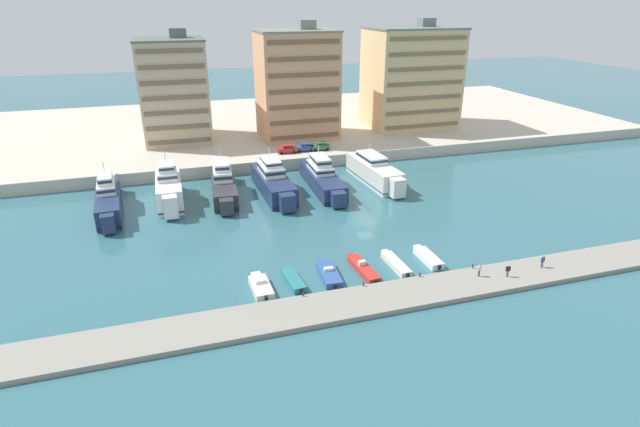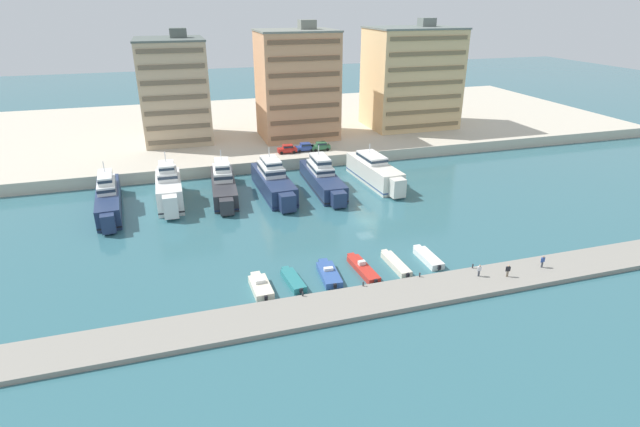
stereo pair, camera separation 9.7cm
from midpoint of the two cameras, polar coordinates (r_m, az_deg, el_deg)
ground_plane at (r=80.20m, az=5.27°, el=-0.91°), size 400.00×400.00×0.00m
quay_promenade at (r=138.01m, az=-4.71°, el=10.02°), size 180.00×70.00×2.39m
pier_dock at (r=62.76m, az=12.76°, el=-8.50°), size 120.00×6.07×0.61m
yacht_navy_far_left at (r=90.54m, az=-23.01°, el=1.66°), size 4.94×21.10×7.84m
yacht_white_left at (r=90.03m, az=-16.83°, el=2.72°), size 4.24×16.17×8.70m
yacht_charcoal_mid_left at (r=91.63m, az=-10.94°, el=3.34°), size 5.27×20.08×7.77m
yacht_navy_center_left at (r=91.17m, az=-5.32°, el=3.67°), size 5.31×20.17×7.98m
yacht_navy_center at (r=93.35m, az=0.29°, el=4.12°), size 4.79×20.99×7.62m
yacht_ivory_center_right at (r=96.90m, az=6.31°, el=4.79°), size 5.58×19.71×7.05m
motorboat_cream_far_left at (r=61.94m, az=-6.76°, el=-8.29°), size 2.36×6.28×1.38m
motorboat_teal_left at (r=63.12m, az=-3.06°, el=-7.60°), size 2.20×6.32×0.84m
motorboat_blue_mid_left at (r=64.34m, az=1.05°, el=-6.89°), size 2.58×7.00×1.20m
motorboat_red_center_left at (r=65.79m, az=4.95°, el=-6.26°), size 2.17×7.91×1.33m
motorboat_cream_center at (r=67.42m, az=8.67°, el=-5.69°), size 1.73×7.28×0.85m
motorboat_white_center_right at (r=69.64m, az=12.25°, el=-4.95°), size 1.89×6.55×0.88m
car_red_far_left at (r=107.63m, az=-3.73°, el=7.41°), size 4.16×2.05×1.80m
car_blue_left at (r=108.82m, az=-1.71°, el=7.63°), size 4.13×1.98×1.80m
car_green_mid_left at (r=109.53m, az=0.12°, el=7.74°), size 4.15×2.03×1.80m
apartment_block_far_left at (r=120.98m, az=-16.32°, el=13.37°), size 14.87×16.57×24.58m
apartment_block_left at (r=119.15m, az=-2.63°, el=14.49°), size 17.62×14.32×26.16m
apartment_block_mid_left at (r=132.15m, az=10.39°, el=15.02°), size 21.88×16.13×26.18m
pedestrian_near_edge at (r=66.07m, az=17.79°, el=-6.11°), size 0.62×0.23×1.61m
pedestrian_mid_deck at (r=71.06m, az=24.15°, el=-4.93°), size 0.64×0.25×1.66m
pedestrian_far_side at (r=67.14m, az=20.73°, el=-6.03°), size 0.62×0.32×1.65m
bollard_west at (r=59.38m, az=-1.95°, el=-9.14°), size 0.20×0.20×0.61m
bollard_west_mid at (r=61.45m, az=5.00°, el=-8.00°), size 0.20×0.20×0.61m
bollard_east_mid at (r=64.37m, az=11.37°, el=-6.85°), size 0.20×0.20×0.61m
bollard_east at (r=68.02m, az=17.10°, el=-5.73°), size 0.20×0.20×0.61m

